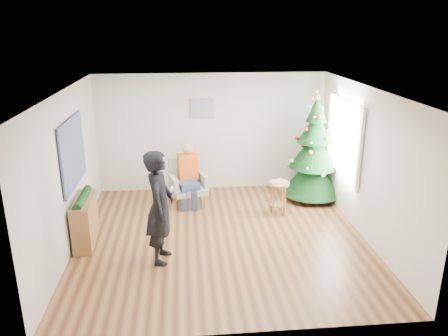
{
  "coord_description": "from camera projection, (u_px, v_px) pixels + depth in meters",
  "views": [
    {
      "loc": [
        -0.61,
        -6.88,
        3.6
      ],
      "look_at": [
        0.1,
        0.6,
        1.1
      ],
      "focal_mm": 35.0,
      "sensor_mm": 36.0,
      "label": 1
    }
  ],
  "objects": [
    {
      "name": "wall_front",
      "position": [
        241.0,
        238.0,
        4.92
      ],
      "size": [
        5.0,
        0.0,
        5.0
      ],
      "primitive_type": "plane",
      "rotation": [
        -1.57,
        0.0,
        0.0
      ],
      "color": "silver",
      "rests_on": "floor"
    },
    {
      "name": "wall_back",
      "position": [
        211.0,
        133.0,
        9.65
      ],
      "size": [
        5.0,
        0.0,
        5.0
      ],
      "primitive_type": "plane",
      "rotation": [
        1.57,
        0.0,
        0.0
      ],
      "color": "silver",
      "rests_on": "floor"
    },
    {
      "name": "christmas_tree",
      "position": [
        314.0,
        152.0,
        9.15
      ],
      "size": [
        1.26,
        1.26,
        2.29
      ],
      "rotation": [
        0.0,
        0.0,
        0.1
      ],
      "color": "#3F2816",
      "rests_on": "floor"
    },
    {
      "name": "standing_man",
      "position": [
        160.0,
        207.0,
        6.72
      ],
      "size": [
        0.51,
        0.71,
        1.82
      ],
      "primitive_type": "imported",
      "rotation": [
        0.0,
        0.0,
        1.45
      ],
      "color": "black",
      "rests_on": "floor"
    },
    {
      "name": "laptop",
      "position": [
        279.0,
        182.0,
        8.48
      ],
      "size": [
        0.43,
        0.4,
        0.03
      ],
      "primitive_type": "imported",
      "rotation": [
        0.0,
        0.0,
        0.63
      ],
      "color": "silver",
      "rests_on": "stool"
    },
    {
      "name": "garland",
      "position": [
        82.0,
        198.0,
        7.29
      ],
      "size": [
        0.14,
        0.9,
        0.14
      ],
      "primitive_type": "cylinder",
      "rotation": [
        1.57,
        0.0,
        0.0
      ],
      "color": "black",
      "rests_on": "console"
    },
    {
      "name": "ceiling",
      "position": [
        221.0,
        90.0,
        6.87
      ],
      "size": [
        5.0,
        5.0,
        0.0
      ],
      "primitive_type": "plane",
      "rotation": [
        3.14,
        0.0,
        0.0
      ],
      "color": "white",
      "rests_on": "wall_back"
    },
    {
      "name": "game_controller",
      "position": [
        172.0,
        189.0,
        6.61
      ],
      "size": [
        0.05,
        0.13,
        0.04
      ],
      "primitive_type": "cube",
      "rotation": [
        0.0,
        0.0,
        -0.12
      ],
      "color": "white",
      "rests_on": "standing_man"
    },
    {
      "name": "wall_left",
      "position": [
        68.0,
        173.0,
        7.06
      ],
      "size": [
        0.0,
        5.0,
        5.0
      ],
      "primitive_type": "plane",
      "rotation": [
        1.57,
        0.0,
        1.57
      ],
      "color": "silver",
      "rests_on": "floor"
    },
    {
      "name": "window_panel",
      "position": [
        345.0,
        138.0,
        8.39
      ],
      "size": [
        0.04,
        1.3,
        1.4
      ],
      "primitive_type": "cube",
      "color": "white",
      "rests_on": "wall_right"
    },
    {
      "name": "armchair",
      "position": [
        188.0,
        188.0,
        9.04
      ],
      "size": [
        0.83,
        0.8,
        0.98
      ],
      "rotation": [
        0.0,
        0.0,
        0.26
      ],
      "color": "#94A585",
      "rests_on": "floor"
    },
    {
      "name": "wall_right",
      "position": [
        366.0,
        164.0,
        7.51
      ],
      "size": [
        0.0,
        5.0,
        5.0
      ],
      "primitive_type": "plane",
      "rotation": [
        1.57,
        0.0,
        -1.57
      ],
      "color": "silver",
      "rests_on": "floor"
    },
    {
      "name": "floor",
      "position": [
        222.0,
        238.0,
        7.69
      ],
      "size": [
        5.0,
        5.0,
        0.0
      ],
      "primitive_type": "plane",
      "color": "brown",
      "rests_on": "ground"
    },
    {
      "name": "framed_picture",
      "position": [
        202.0,
        108.0,
        9.42
      ],
      "size": [
        0.52,
        0.05,
        0.42
      ],
      "color": "tan",
      "rests_on": "wall_back"
    },
    {
      "name": "console",
      "position": [
        85.0,
        221.0,
        7.42
      ],
      "size": [
        0.35,
        1.01,
        0.8
      ],
      "primitive_type": "cube",
      "rotation": [
        0.0,
        0.0,
        0.05
      ],
      "color": "brown",
      "rests_on": "floor"
    },
    {
      "name": "seated_person",
      "position": [
        188.0,
        175.0,
        8.9
      ],
      "size": [
        0.47,
        0.62,
        1.28
      ],
      "rotation": [
        0.0,
        0.0,
        0.26
      ],
      "color": "navy",
      "rests_on": "armchair"
    },
    {
      "name": "tapestry",
      "position": [
        73.0,
        153.0,
        7.27
      ],
      "size": [
        0.03,
        1.5,
        1.15
      ],
      "primitive_type": "cube",
      "color": "black",
      "rests_on": "wall_left"
    },
    {
      "name": "stool",
      "position": [
        278.0,
        198.0,
        8.58
      ],
      "size": [
        0.44,
        0.44,
        0.65
      ],
      "rotation": [
        0.0,
        0.0,
        0.29
      ],
      "color": "brown",
      "rests_on": "floor"
    },
    {
      "name": "curtains",
      "position": [
        343.0,
        138.0,
        8.38
      ],
      "size": [
        0.05,
        1.75,
        1.5
      ],
      "color": "white",
      "rests_on": "wall_right"
    }
  ]
}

